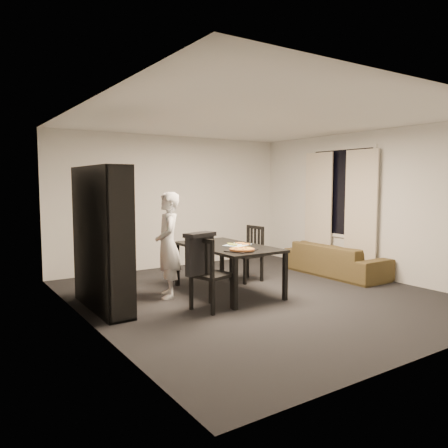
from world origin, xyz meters
TOP-DOWN VIEW (x-y plane):
  - room at (0.00, 0.00)m, footprint 5.01×5.51m
  - window_pane at (2.48, 0.60)m, footprint 0.02×1.40m
  - window_frame at (2.48, 0.60)m, footprint 0.03×1.52m
  - curtain_left at (2.40, 0.08)m, footprint 0.03×0.70m
  - curtain_right at (2.40, 1.12)m, footprint 0.03×0.70m
  - bookshelf at (-2.16, 0.60)m, footprint 0.35×1.50m
  - dining_table at (-0.28, 0.38)m, footprint 0.97×1.75m
  - chair_left at (-1.05, -0.27)m, footprint 0.56×0.56m
  - chair_right at (0.51, 0.86)m, footprint 0.46×0.46m
  - draped_jacket at (-1.18, -0.30)m, footprint 0.46×0.30m
  - person at (-1.16, 0.64)m, footprint 0.55×0.66m
  - baking_tray at (-0.42, -0.15)m, footprint 0.49×0.45m
  - pepperoni_pizza at (-0.42, -0.19)m, footprint 0.35×0.35m
  - kitchen_towel at (-0.14, 0.33)m, footprint 0.49×0.44m
  - pizza_slices at (-0.12, 0.36)m, footprint 0.39×0.34m
  - sofa at (2.08, 0.35)m, footprint 0.77×1.96m

SIDE VIEW (x-z plane):
  - sofa at x=2.08m, z-range 0.00..0.57m
  - chair_right at x=0.51m, z-range 0.07..1.01m
  - chair_left at x=-1.05m, z-range 0.07..1.04m
  - dining_table at x=-0.28m, z-range 0.30..1.03m
  - kitchen_towel at x=-0.14m, z-range 0.73..0.74m
  - baking_tray at x=-0.42m, z-range 0.73..0.74m
  - pizza_slices at x=-0.12m, z-range 0.74..0.75m
  - pepperoni_pizza at x=-0.42m, z-range 0.74..0.77m
  - person at x=-1.16m, z-range 0.00..1.55m
  - draped_jacket at x=-1.18m, z-range 0.53..1.07m
  - bookshelf at x=-2.16m, z-range 0.00..1.90m
  - curtain_left at x=2.40m, z-range 0.02..2.27m
  - curtain_right at x=2.40m, z-range 0.02..2.27m
  - room at x=0.00m, z-range 0.00..2.60m
  - window_pane at x=2.48m, z-range 0.70..2.30m
  - window_frame at x=2.48m, z-range 0.64..2.36m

